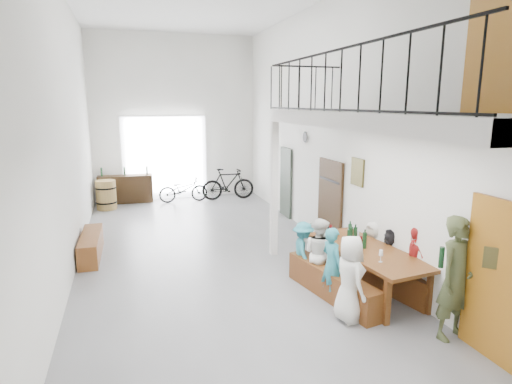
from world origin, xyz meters
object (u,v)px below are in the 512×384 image
object	(u,v)px
serving_counter	(126,189)
host_standing	(456,278)
side_bench	(91,246)
bicycle_near	(183,189)
oak_barrel	(106,195)
bench_inner	(332,284)
tasting_table	(367,254)

from	to	relation	value
serving_counter	host_standing	xyz separation A→B (m)	(4.34, -10.02, 0.42)
serving_counter	side_bench	bearing A→B (deg)	-96.40
side_bench	bicycle_near	bearing A→B (deg)	60.95
oak_barrel	host_standing	distance (m)	10.49
serving_counter	host_standing	bearing A→B (deg)	-64.65
oak_barrel	host_standing	bearing A→B (deg)	-62.00
bench_inner	bicycle_near	size ratio (longest dim) A/B	1.34
serving_counter	bicycle_near	distance (m)	1.89
bench_inner	bicycle_near	xyz separation A→B (m)	(-1.44, 7.95, 0.17)
bench_inner	serving_counter	world-z (taller)	serving_counter
host_standing	bicycle_near	distance (m)	9.90
host_standing	bicycle_near	world-z (taller)	host_standing
tasting_table	side_bench	world-z (taller)	tasting_table
oak_barrel	serving_counter	xyz separation A→B (m)	(0.58, 0.76, 0.00)
bench_inner	oak_barrel	world-z (taller)	oak_barrel
bench_inner	serving_counter	size ratio (longest dim) A/B	1.24
bench_inner	serving_counter	distance (m)	9.03
side_bench	host_standing	xyz separation A→B (m)	(5.09, -4.91, 0.63)
side_bench	oak_barrel	bearing A→B (deg)	87.79
host_standing	tasting_table	bearing A→B (deg)	90.37
bench_inner	oak_barrel	xyz separation A→B (m)	(-3.86, 7.64, 0.21)
tasting_table	oak_barrel	bearing A→B (deg)	114.45
tasting_table	side_bench	distance (m)	5.74
tasting_table	host_standing	size ratio (longest dim) A/B	1.44
tasting_table	bench_inner	distance (m)	0.81
tasting_table	bicycle_near	bearing A→B (deg)	98.60
bicycle_near	host_standing	bearing A→B (deg)	-165.59
bench_inner	side_bench	bearing A→B (deg)	130.21
tasting_table	serving_counter	distance (m)	9.26
bicycle_near	tasting_table	bearing A→B (deg)	-165.32
serving_counter	host_standing	world-z (taller)	host_standing
bench_inner	bicycle_near	distance (m)	8.09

